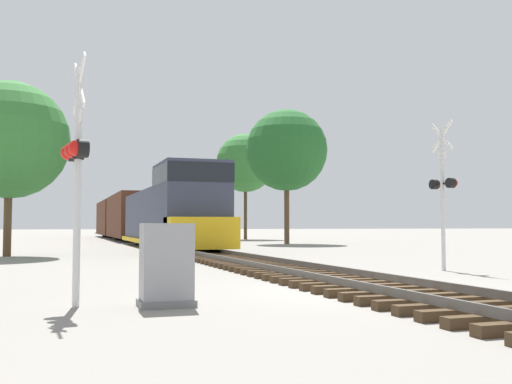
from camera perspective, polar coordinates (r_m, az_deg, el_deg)
ground_plane at (r=12.77m, az=10.29°, el=-9.21°), size 400.00×400.00×0.00m
rail_track_bed at (r=12.76m, az=10.28°, el=-8.61°), size 2.60×160.00×0.31m
freight_train at (r=51.00m, az=-11.58°, el=-2.36°), size 3.10×51.53×4.33m
crossing_signal_near at (r=10.47m, az=-16.75°, el=3.03°), size 0.45×1.01×4.19m
crossing_signal_far at (r=18.83m, az=17.39°, el=0.46°), size 0.42×1.01×4.49m
relay_cabinet at (r=10.17m, az=-8.52°, el=-6.93°), size 0.92×0.67×1.39m
tree_far_right at (r=28.46m, az=-22.43°, el=4.60°), size 5.17×5.17×7.68m
tree_mid_background at (r=44.36m, az=2.93°, el=3.98°), size 6.03×6.03×9.92m
tree_deep_background at (r=58.33m, az=-1.01°, el=2.77°), size 5.70×5.70×10.27m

